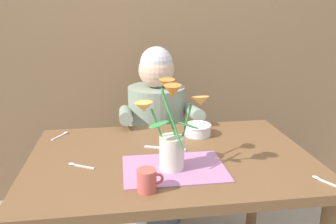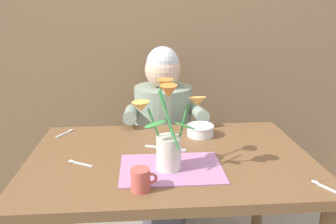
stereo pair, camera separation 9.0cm
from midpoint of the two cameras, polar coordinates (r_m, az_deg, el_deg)
name	(u,v)px [view 1 (the left image)]	position (r m, az deg, el deg)	size (l,w,h in m)	color
wood_panel_backdrop	(148,22)	(2.39, -4.52, 14.76)	(4.00, 0.10, 2.50)	brown
dining_table	(171,176)	(1.51, -1.28, -10.64)	(1.20, 0.80, 0.74)	brown
seated_person	(157,140)	(2.10, -3.03, -4.78)	(0.45, 0.47, 1.14)	#4C4C56
striped_placemat	(174,168)	(1.35, -0.87, -9.46)	(0.40, 0.28, 0.01)	#B275A3
flower_vase	(171,133)	(1.29, -1.47, -3.56)	(0.29, 0.20, 0.35)	silver
ceramic_bowl	(198,129)	(1.69, 3.48, -2.90)	(0.14, 0.14, 0.06)	white
dinner_knife	(165,148)	(1.54, -2.18, -6.09)	(0.19, 0.02, 0.01)	silver
tea_cup	(147,180)	(1.19, -5.69, -11.35)	(0.09, 0.07, 0.08)	#CC564C
spoon_0	(63,134)	(1.79, -18.62, -3.60)	(0.07, 0.11, 0.01)	silver
spoon_1	(77,165)	(1.44, -16.72, -8.55)	(0.11, 0.07, 0.01)	silver
spoon_2	(322,180)	(1.37, 22.74, -10.53)	(0.07, 0.11, 0.01)	silver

